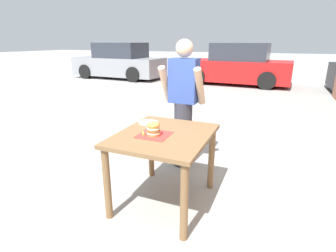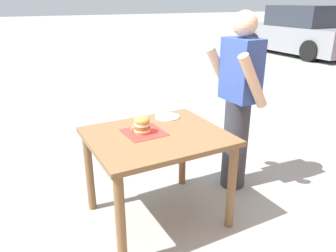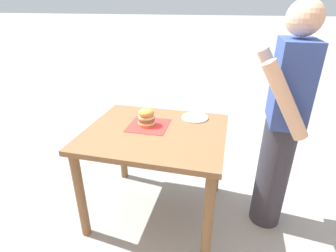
{
  "view_description": "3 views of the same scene",
  "coord_description": "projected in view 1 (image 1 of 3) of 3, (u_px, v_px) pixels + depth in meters",
  "views": [
    {
      "loc": [
        1.0,
        -2.26,
        1.66
      ],
      "look_at": [
        0.0,
        0.1,
        0.83
      ],
      "focal_mm": 28.0,
      "sensor_mm": 36.0,
      "label": 1
    },
    {
      "loc": [
        2.15,
        -1.04,
        1.77
      ],
      "look_at": [
        0.0,
        0.1,
        0.83
      ],
      "focal_mm": 35.0,
      "sensor_mm": 36.0,
      "label": 2
    },
    {
      "loc": [
        1.71,
        0.53,
        1.66
      ],
      "look_at": [
        0.0,
        0.1,
        0.83
      ],
      "focal_mm": 28.0,
      "sensor_mm": 36.0,
      "label": 3
    }
  ],
  "objects": [
    {
      "name": "diner_across_table",
      "position": [
        183.0,
        103.0,
        3.43
      ],
      "size": [
        0.55,
        0.35,
        1.69
      ],
      "color": "#33333D",
      "rests_on": "ground"
    },
    {
      "name": "side_plate_with_forks",
      "position": [
        148.0,
        122.0,
        2.96
      ],
      "size": [
        0.22,
        0.22,
        0.02
      ],
      "color": "white",
      "rests_on": "patio_table"
    },
    {
      "name": "pickle_spear",
      "position": [
        143.0,
        134.0,
        2.58
      ],
      "size": [
        0.06,
        0.08,
        0.02
      ],
      "primitive_type": "cylinder",
      "rotation": [
        0.0,
        1.57,
        2.11
      ],
      "color": "#8EA83D",
      "rests_on": "serving_paper"
    },
    {
      "name": "parked_car_mid_block",
      "position": [
        119.0,
        62.0,
        12.17
      ],
      "size": [
        4.26,
        1.96,
        1.6
      ],
      "color": "gray",
      "rests_on": "ground"
    },
    {
      "name": "patio_table",
      "position": [
        164.0,
        145.0,
        2.67
      ],
      "size": [
        0.9,
        1.06,
        0.78
      ],
      "color": "brown",
      "rests_on": "ground"
    },
    {
      "name": "ground_plane",
      "position": [
        164.0,
        200.0,
        2.87
      ],
      "size": [
        80.0,
        80.0,
        0.0
      ],
      "primitive_type": "plane",
      "color": "#9E9E99"
    },
    {
      "name": "sandwich",
      "position": [
        153.0,
        128.0,
        2.55
      ],
      "size": [
        0.13,
        0.13,
        0.18
      ],
      "color": "gold",
      "rests_on": "serving_paper"
    },
    {
      "name": "parked_car_near_curb",
      "position": [
        236.0,
        66.0,
        10.42
      ],
      "size": [
        4.26,
        1.95,
        1.6
      ],
      "color": "red",
      "rests_on": "ground"
    },
    {
      "name": "serving_paper",
      "position": [
        154.0,
        135.0,
        2.59
      ],
      "size": [
        0.31,
        0.31,
        0.0
      ],
      "primitive_type": "cube",
      "rotation": [
        0.0,
        0.0,
        0.02
      ],
      "color": "red",
      "rests_on": "patio_table"
    }
  ]
}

